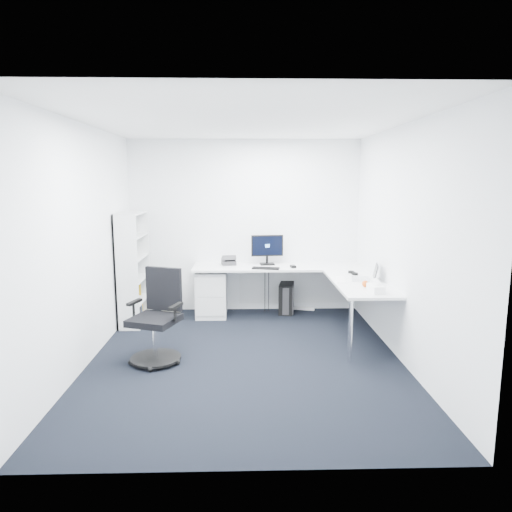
{
  "coord_description": "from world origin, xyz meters",
  "views": [
    {
      "loc": [
        -0.02,
        -5.09,
        2.07
      ],
      "look_at": [
        0.15,
        1.05,
        1.05
      ],
      "focal_mm": 32.0,
      "sensor_mm": 36.0,
      "label": 1
    }
  ],
  "objects_px": {
    "bookshelf": "(133,268)",
    "laptop": "(360,271)",
    "monitor": "(267,250)",
    "task_chair": "(154,317)",
    "l_desk": "(283,296)"
  },
  "relations": [
    {
      "from": "l_desk",
      "to": "bookshelf",
      "type": "height_order",
      "value": "bookshelf"
    },
    {
      "from": "task_chair",
      "to": "bookshelf",
      "type": "bearing_deg",
      "value": 130.86
    },
    {
      "from": "bookshelf",
      "to": "task_chair",
      "type": "distance_m",
      "value": 1.65
    },
    {
      "from": "l_desk",
      "to": "task_chair",
      "type": "bearing_deg",
      "value": -137.18
    },
    {
      "from": "monitor",
      "to": "laptop",
      "type": "bearing_deg",
      "value": -49.94
    },
    {
      "from": "bookshelf",
      "to": "laptop",
      "type": "relative_size",
      "value": 4.95
    },
    {
      "from": "bookshelf",
      "to": "task_chair",
      "type": "relative_size",
      "value": 1.52
    },
    {
      "from": "l_desk",
      "to": "bookshelf",
      "type": "distance_m",
      "value": 2.22
    },
    {
      "from": "l_desk",
      "to": "bookshelf",
      "type": "bearing_deg",
      "value": 178.68
    },
    {
      "from": "laptop",
      "to": "bookshelf",
      "type": "bearing_deg",
      "value": 178.99
    },
    {
      "from": "laptop",
      "to": "monitor",
      "type": "bearing_deg",
      "value": 148.06
    },
    {
      "from": "task_chair",
      "to": "l_desk",
      "type": "bearing_deg",
      "value": 62.58
    },
    {
      "from": "bookshelf",
      "to": "monitor",
      "type": "xyz_separation_m",
      "value": [
        1.97,
        0.4,
        0.21
      ]
    },
    {
      "from": "task_chair",
      "to": "laptop",
      "type": "xyz_separation_m",
      "value": [
        2.55,
        0.8,
        0.36
      ]
    },
    {
      "from": "l_desk",
      "to": "laptop",
      "type": "xyz_separation_m",
      "value": [
        0.96,
        -0.67,
        0.51
      ]
    }
  ]
}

